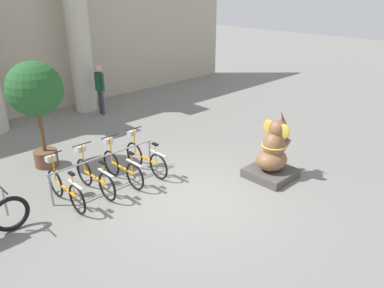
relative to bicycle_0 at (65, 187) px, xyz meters
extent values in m
plane|color=slate|center=(2.13, -1.82, -0.41)|extent=(60.00, 60.00, 0.00)
cube|color=#B2A893|center=(2.13, 6.78, 2.59)|extent=(20.00, 0.20, 6.00)
cylinder|color=#BCB7A8|center=(3.80, 5.78, 2.09)|extent=(0.82, 0.82, 5.00)
cylinder|color=gray|center=(-0.25, 0.13, -0.04)|extent=(0.05, 0.05, 0.75)
cylinder|color=gray|center=(2.44, 0.13, -0.04)|extent=(0.05, 0.05, 0.75)
cylinder|color=gray|center=(1.09, 0.13, 0.34)|extent=(2.79, 0.04, 0.04)
torus|color=black|center=(0.00, 0.46, -0.07)|extent=(0.05, 0.67, 0.67)
torus|color=black|center=(0.00, -0.53, -0.07)|extent=(0.05, 0.67, 0.67)
cube|color=orange|center=(0.00, -0.04, -0.02)|extent=(0.04, 0.89, 0.04)
cube|color=#BCBCBC|center=(0.00, -0.53, 0.28)|extent=(0.06, 0.56, 0.03)
cylinder|color=orange|center=(0.00, -0.43, 0.20)|extent=(0.03, 0.03, 0.54)
cube|color=black|center=(0.00, -0.43, 0.49)|extent=(0.08, 0.18, 0.04)
cylinder|color=orange|center=(0.00, 0.42, 0.29)|extent=(0.03, 0.03, 0.73)
cylinder|color=black|center=(0.00, 0.42, 0.66)|extent=(0.48, 0.03, 0.03)
cube|color=#BCBCBC|center=(0.00, 0.52, 0.52)|extent=(0.20, 0.16, 0.14)
torus|color=black|center=(0.73, 0.47, -0.07)|extent=(0.05, 0.67, 0.67)
torus|color=black|center=(0.73, -0.52, -0.07)|extent=(0.05, 0.67, 0.67)
cube|color=orange|center=(0.73, -0.02, -0.02)|extent=(0.04, 0.89, 0.04)
cube|color=#BCBCBC|center=(0.73, -0.52, 0.28)|extent=(0.06, 0.56, 0.03)
cylinder|color=orange|center=(0.73, -0.42, 0.20)|extent=(0.03, 0.03, 0.54)
cube|color=black|center=(0.73, -0.42, 0.49)|extent=(0.08, 0.18, 0.04)
cylinder|color=orange|center=(0.73, 0.43, 0.29)|extent=(0.03, 0.03, 0.73)
cylinder|color=black|center=(0.73, 0.43, 0.66)|extent=(0.48, 0.03, 0.03)
cube|color=#BCBCBC|center=(0.73, 0.53, 0.52)|extent=(0.20, 0.16, 0.14)
torus|color=black|center=(1.46, 0.44, -0.07)|extent=(0.05, 0.67, 0.67)
torus|color=black|center=(1.46, -0.55, -0.07)|extent=(0.05, 0.67, 0.67)
cube|color=orange|center=(1.46, -0.06, -0.02)|extent=(0.04, 0.89, 0.04)
cube|color=#BCBCBC|center=(1.46, -0.55, 0.28)|extent=(0.06, 0.56, 0.03)
cylinder|color=orange|center=(1.46, -0.45, 0.20)|extent=(0.03, 0.03, 0.54)
cube|color=black|center=(1.46, -0.45, 0.49)|extent=(0.08, 0.18, 0.04)
cylinder|color=orange|center=(1.46, 0.40, 0.29)|extent=(0.03, 0.03, 0.73)
cylinder|color=black|center=(1.46, 0.40, 0.66)|extent=(0.48, 0.03, 0.03)
cube|color=#BCBCBC|center=(1.46, 0.50, 0.52)|extent=(0.20, 0.16, 0.14)
torus|color=black|center=(2.19, 0.46, -0.07)|extent=(0.05, 0.67, 0.67)
torus|color=black|center=(2.19, -0.52, -0.07)|extent=(0.05, 0.67, 0.67)
cube|color=orange|center=(2.19, -0.03, -0.02)|extent=(0.04, 0.89, 0.04)
cube|color=#BCBCBC|center=(2.19, -0.52, 0.28)|extent=(0.06, 0.56, 0.03)
cylinder|color=orange|center=(2.19, -0.42, 0.20)|extent=(0.03, 0.03, 0.54)
cube|color=black|center=(2.19, -0.42, 0.49)|extent=(0.08, 0.18, 0.04)
cylinder|color=orange|center=(2.19, 0.42, 0.29)|extent=(0.03, 0.03, 0.73)
cylinder|color=black|center=(2.19, 0.42, 0.66)|extent=(0.48, 0.03, 0.03)
cube|color=#BCBCBC|center=(2.19, 0.52, 0.52)|extent=(0.20, 0.16, 0.14)
cube|color=#4C4742|center=(4.25, -2.40, -0.30)|extent=(1.06, 1.06, 0.21)
ellipsoid|color=brown|center=(4.25, -2.40, 0.07)|extent=(0.82, 0.73, 0.53)
ellipsoid|color=brown|center=(4.30, -2.40, 0.43)|extent=(0.58, 0.53, 0.68)
sphere|color=brown|center=(4.39, -2.40, 0.84)|extent=(0.44, 0.44, 0.44)
ellipsoid|color=gold|center=(4.33, -2.18, 0.84)|extent=(0.08, 0.31, 0.37)
ellipsoid|color=gold|center=(4.33, -2.62, 0.84)|extent=(0.08, 0.31, 0.37)
cone|color=brown|center=(4.59, -2.40, 1.03)|extent=(0.37, 0.15, 0.55)
cylinder|color=brown|center=(4.56, -2.28, 0.36)|extent=(0.43, 0.15, 0.38)
cylinder|color=brown|center=(4.56, -2.52, 0.36)|extent=(0.43, 0.15, 0.38)
torus|color=gold|center=(4.30, -2.40, 0.43)|extent=(0.61, 0.61, 0.05)
torus|color=black|center=(-1.21, -0.17, -0.04)|extent=(0.73, 0.09, 0.73)
cylinder|color=#99999E|center=(-1.26, -0.17, 0.24)|extent=(0.04, 0.04, 0.56)
cylinder|color=black|center=(-1.26, -0.17, 0.54)|extent=(0.03, 0.55, 0.03)
cylinder|color=#383342|center=(3.92, 4.96, 0.03)|extent=(0.11, 0.11, 0.89)
cylinder|color=#383342|center=(3.92, 4.79, 0.03)|extent=(0.11, 0.11, 0.89)
cube|color=#19472D|center=(3.92, 4.88, 0.81)|extent=(0.20, 0.32, 0.66)
sphere|color=tan|center=(3.92, 4.88, 1.28)|extent=(0.24, 0.24, 0.24)
cylinder|color=#19472D|center=(3.92, 5.08, 0.84)|extent=(0.07, 0.07, 0.60)
cylinder|color=#19472D|center=(3.92, 4.68, 0.84)|extent=(0.07, 0.07, 0.60)
cylinder|color=brown|center=(0.53, 2.13, -0.19)|extent=(0.60, 0.60, 0.43)
cylinder|color=brown|center=(0.53, 2.13, 0.58)|extent=(0.10, 0.10, 1.10)
sphere|color=#235628|center=(0.53, 2.13, 1.68)|extent=(1.37, 1.37, 1.37)
camera|label=1|loc=(-2.96, -6.98, 4.02)|focal=35.00mm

